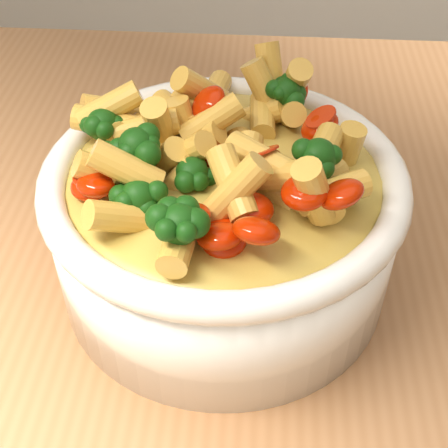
{
  "coord_description": "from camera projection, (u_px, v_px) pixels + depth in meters",
  "views": [
    {
      "loc": [
        -0.05,
        -0.41,
        1.29
      ],
      "look_at": [
        -0.08,
        -0.05,
        0.96
      ],
      "focal_mm": 50.0,
      "sensor_mm": 36.0,
      "label": 1
    }
  ],
  "objects": [
    {
      "name": "table",
      "position": [
        304.0,
        310.0,
        0.63
      ],
      "size": [
        1.2,
        0.8,
        0.9
      ],
      "color": "#A87348",
      "rests_on": "ground"
    },
    {
      "name": "pasta_salad",
      "position": [
        224.0,
        146.0,
        0.44
      ],
      "size": [
        0.21,
        0.21,
        0.05
      ],
      "color": "#ECB94A",
      "rests_on": "serving_bowl"
    },
    {
      "name": "serving_bowl",
      "position": [
        224.0,
        223.0,
        0.49
      ],
      "size": [
        0.27,
        0.27,
        0.12
      ],
      "color": "white",
      "rests_on": "table"
    }
  ]
}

